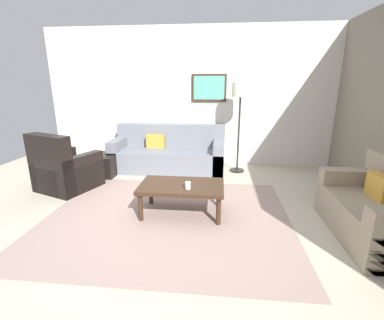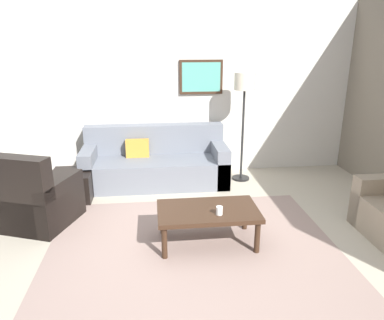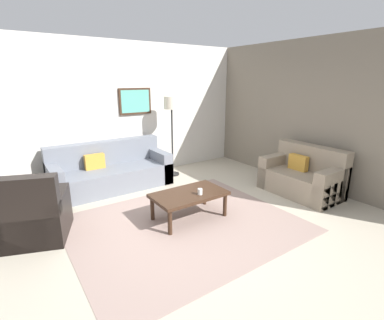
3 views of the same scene
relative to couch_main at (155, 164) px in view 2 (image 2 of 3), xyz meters
The scene contains 10 objects.
ground_plane 2.16m from the couch_main, 80.09° to the right, with size 8.00×8.00×0.00m, color #B2A893.
rear_partition 1.26m from the couch_main, 53.52° to the left, with size 6.00×0.12×2.80m, color silver.
area_rug 2.15m from the couch_main, 80.09° to the right, with size 3.15×2.60×0.01m, color gray.
couch_main is the anchor object (origin of this frame).
armchair_leather 1.99m from the couch_main, 138.17° to the right, with size 1.03×1.03×0.95m.
ottoman 1.31m from the couch_main, 155.20° to the right, with size 0.56×0.56×0.40m, color black.
coffee_table 2.04m from the couch_main, 74.57° to the right, with size 1.10×0.64×0.41m.
cup 2.20m from the couch_main, 73.04° to the right, with size 0.07×0.07×0.09m, color white.
lamp_standing 1.78m from the couch_main, ahead, with size 0.32×0.32×1.71m.
framed_artwork 1.58m from the couch_main, 27.66° to the left, with size 0.70×0.04×0.54m.
Camera 2 is at (-0.40, -3.42, 2.15)m, focal length 34.05 mm.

